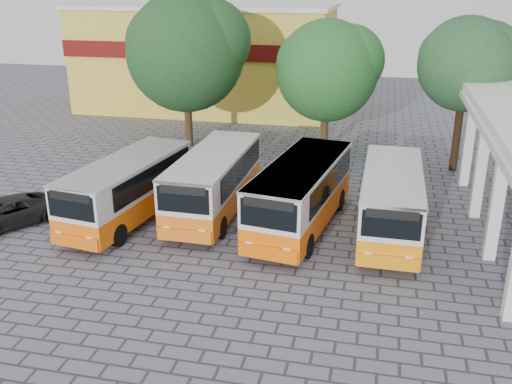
% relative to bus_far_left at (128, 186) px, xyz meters
% --- Properties ---
extents(ground, '(90.00, 90.00, 0.00)m').
position_rel_bus_far_left_xyz_m(ground, '(7.46, -2.27, -1.63)').
color(ground, slate).
rests_on(ground, ground).
extents(shophouse_block, '(20.40, 10.40, 8.30)m').
position_rel_bus_far_left_xyz_m(shophouse_block, '(-3.54, 23.72, 2.53)').
color(shophouse_block, gold).
rests_on(shophouse_block, ground).
extents(bus_far_left, '(3.46, 8.08, 2.81)m').
position_rel_bus_far_left_xyz_m(bus_far_left, '(0.00, 0.00, 0.00)').
color(bus_far_left, '#E76006').
rests_on(bus_far_left, ground).
extents(bus_centre_left, '(2.60, 8.08, 2.90)m').
position_rel_bus_far_left_xyz_m(bus_centre_left, '(3.53, 1.59, 0.05)').
color(bus_centre_left, orange).
rests_on(bus_centre_left, ground).
extents(bus_centre_right, '(3.70, 8.52, 2.96)m').
position_rel_bus_far_left_xyz_m(bus_centre_right, '(7.66, 0.81, 0.09)').
color(bus_centre_right, '#F15E00').
rests_on(bus_centre_right, ground).
extents(bus_far_right, '(2.48, 7.85, 2.82)m').
position_rel_bus_far_left_xyz_m(bus_far_right, '(11.46, 0.96, 0.01)').
color(bus_far_right, orange).
rests_on(bus_far_right, ground).
extents(tree_left, '(7.68, 7.31, 9.62)m').
position_rel_bus_far_left_xyz_m(tree_left, '(-1.22, 12.11, 4.58)').
color(tree_left, '#44301C').
rests_on(tree_left, ground).
extents(tree_middle, '(6.41, 6.10, 8.12)m').
position_rel_bus_far_left_xyz_m(tree_middle, '(7.47, 12.66, 3.64)').
color(tree_middle, '#49361D').
rests_on(tree_middle, ground).
extents(tree_right, '(5.35, 5.09, 8.52)m').
position_rel_bus_far_left_xyz_m(tree_right, '(15.05, 10.67, 4.50)').
color(tree_right, black).
rests_on(tree_right, ground).
extents(parked_car, '(4.26, 4.88, 1.25)m').
position_rel_bus_far_left_xyz_m(parked_car, '(-5.03, -1.86, -1.00)').
color(parked_car, black).
rests_on(parked_car, ground).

